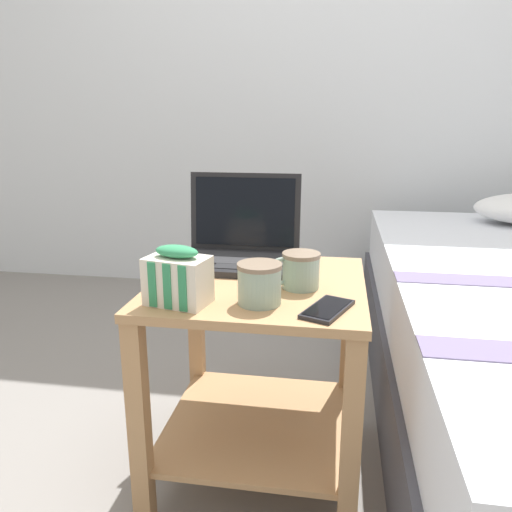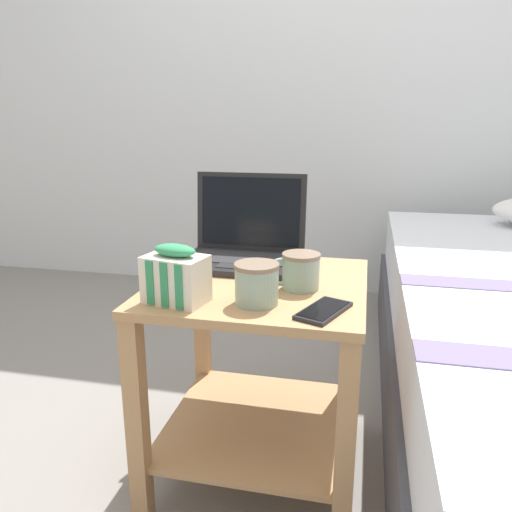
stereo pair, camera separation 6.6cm
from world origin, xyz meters
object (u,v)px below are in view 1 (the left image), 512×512
(cell_phone, at_px, (327,309))
(laptop, at_px, (240,245))
(snack_bag, at_px, (178,278))
(mug_front_left, at_px, (300,268))
(mug_front_right, at_px, (259,281))

(cell_phone, bearing_deg, laptop, 127.16)
(laptop, bearing_deg, snack_bag, -101.44)
(laptop, xyz_separation_m, cell_phone, (0.26, -0.35, -0.05))
(laptop, xyz_separation_m, mug_front_left, (0.19, -0.20, -0.00))
(snack_bag, bearing_deg, mug_front_left, 30.18)
(snack_bag, bearing_deg, laptop, 78.56)
(mug_front_left, distance_m, mug_front_right, 0.15)
(laptop, distance_m, cell_phone, 0.44)
(mug_front_left, height_order, snack_bag, snack_bag)
(mug_front_right, xyz_separation_m, cell_phone, (0.16, -0.03, -0.05))
(laptop, xyz_separation_m, snack_bag, (-0.07, -0.35, 0.01))
(mug_front_right, distance_m, cell_phone, 0.16)
(snack_bag, xyz_separation_m, cell_phone, (0.34, 0.01, -0.06))
(mug_front_left, bearing_deg, mug_front_right, -124.22)
(mug_front_left, xyz_separation_m, cell_phone, (0.07, -0.15, -0.05))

